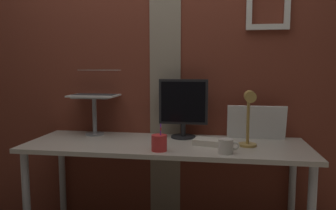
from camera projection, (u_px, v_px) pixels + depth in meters
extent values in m
cube|color=brown|center=(157.00, 66.00, 2.58)|extent=(3.28, 0.12, 2.51)
cube|color=gray|center=(165.00, 66.00, 2.50)|extent=(0.24, 0.01, 2.51)
cube|color=white|center=(267.00, 27.00, 2.35)|extent=(0.30, 0.03, 0.04)
cube|color=white|center=(249.00, 6.00, 2.35)|extent=(0.04, 0.03, 0.26)
cube|color=white|center=(287.00, 5.00, 2.31)|extent=(0.04, 0.03, 0.26)
cube|color=beige|center=(166.00, 145.00, 2.26)|extent=(1.91, 0.63, 0.03)
cylinder|color=#B2B2B7|center=(27.00, 203.00, 2.19)|extent=(0.05, 0.05, 0.70)
cylinder|color=#B2B2B7|center=(62.00, 178.00, 2.68)|extent=(0.05, 0.05, 0.70)
cylinder|color=#B2B2B7|center=(292.00, 190.00, 2.41)|extent=(0.05, 0.05, 0.70)
cylinder|color=black|center=(183.00, 137.00, 2.43)|extent=(0.18, 0.18, 0.01)
cylinder|color=black|center=(183.00, 130.00, 2.42)|extent=(0.04, 0.04, 0.09)
cube|color=black|center=(183.00, 102.00, 2.40)|extent=(0.36, 0.04, 0.33)
cube|color=black|center=(183.00, 102.00, 2.38)|extent=(0.32, 0.00, 0.29)
cylinder|color=gray|center=(95.00, 134.00, 2.53)|extent=(0.14, 0.14, 0.01)
cylinder|color=gray|center=(95.00, 116.00, 2.52)|extent=(0.03, 0.03, 0.27)
cube|color=gray|center=(94.00, 97.00, 2.50)|extent=(0.28, 0.22, 0.01)
cube|color=silver|center=(94.00, 96.00, 2.50)|extent=(0.36, 0.24, 0.01)
cube|color=#2D2D30|center=(95.00, 94.00, 2.52)|extent=(0.32, 0.15, 0.00)
cube|color=silver|center=(101.00, 81.00, 2.64)|extent=(0.36, 0.08, 0.19)
cube|color=black|center=(101.00, 82.00, 2.63)|extent=(0.33, 0.06, 0.16)
cube|color=white|center=(256.00, 123.00, 2.36)|extent=(0.41, 0.06, 0.25)
cylinder|color=tan|center=(247.00, 145.00, 2.17)|extent=(0.12, 0.12, 0.02)
cylinder|color=tan|center=(248.00, 118.00, 2.15)|extent=(0.02, 0.02, 0.34)
cylinder|color=tan|center=(250.00, 96.00, 2.04)|extent=(0.07, 0.11, 0.07)
cylinder|color=red|center=(159.00, 143.00, 2.04)|extent=(0.10, 0.10, 0.10)
cylinder|color=purple|center=(161.00, 137.00, 2.03)|extent=(0.01, 0.01, 0.16)
cylinder|color=red|center=(160.00, 138.00, 2.04)|extent=(0.02, 0.04, 0.14)
cylinder|color=silver|center=(226.00, 146.00, 1.98)|extent=(0.09, 0.09, 0.09)
torus|color=silver|center=(235.00, 146.00, 1.97)|extent=(0.05, 0.01, 0.05)
cube|color=silver|center=(209.00, 142.00, 2.21)|extent=(0.23, 0.18, 0.04)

